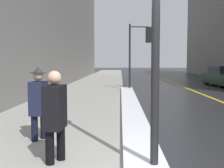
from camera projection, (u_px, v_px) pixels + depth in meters
name	position (u px, v px, depth m)	size (l,w,h in m)	color
sidewalk_slab	(93.00, 87.00, 18.52)	(4.00, 80.00, 0.01)	#9E9B93
road_centre_stripe	(184.00, 87.00, 18.34)	(0.16, 80.00, 0.00)	gold
snow_bank_curb	(131.00, 108.00, 9.62)	(0.66, 14.69, 0.13)	white
traffic_light_near	(141.00, 43.00, 16.22)	(1.31, 0.44, 3.81)	black
pedestrian_nearside	(55.00, 112.00, 4.48)	(0.31, 0.50, 1.49)	black
pedestrian_in_fedora	(39.00, 100.00, 5.78)	(0.33, 0.48, 1.54)	black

